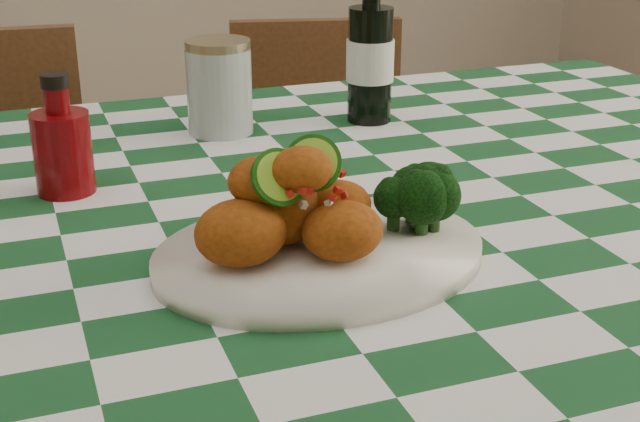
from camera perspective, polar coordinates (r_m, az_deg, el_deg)
name	(u,v)px	position (r m, az deg, el deg)	size (l,w,h in m)	color
plate	(320,255)	(0.86, 0.00, -2.84)	(0.33, 0.26, 0.02)	white
fried_chicken_pile	(298,200)	(0.83, -1.41, 0.73)	(0.16, 0.12, 0.10)	#9C460F
broccoli_side	(408,198)	(0.89, 5.63, 0.80)	(0.09, 0.09, 0.06)	black
ketchup_bottle	(61,134)	(1.06, -16.25, 4.73)	(0.07, 0.07, 0.14)	#650508
mason_jar	(219,87)	(1.26, -6.46, 7.90)	(0.09, 0.09, 0.13)	#B2BCBA
beer_bottle	(370,41)	(1.30, 3.25, 10.80)	(0.07, 0.07, 0.24)	black
wooden_chair_right	(325,224)	(1.92, 0.31, -0.82)	(0.37, 0.39, 0.82)	#472814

